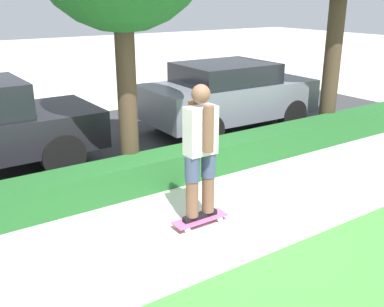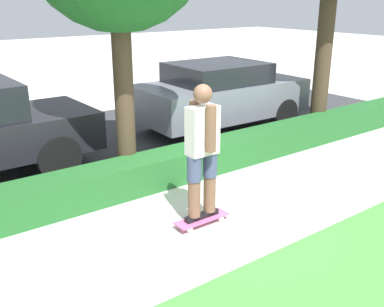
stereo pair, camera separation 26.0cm
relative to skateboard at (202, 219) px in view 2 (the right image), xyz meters
The scene contains 6 objects.
ground_plane 0.38m from the skateboard, 12.51° to the right, with size 60.00×60.00×0.00m, color beige.
street_asphalt 4.14m from the skateboard, 84.93° to the left, with size 16.49×5.00×0.01m.
hedge_row 1.57m from the skateboard, 76.46° to the left, with size 16.49×0.60×0.52m.
skateboard is the anchor object (origin of this frame).
skater_person 0.99m from the skateboard, behind, with size 0.52×0.47×1.82m.
parked_car_middle 4.72m from the skateboard, 47.27° to the left, with size 3.92×1.94×1.54m.
Camera 2 is at (-3.71, -4.21, 2.93)m, focal length 42.00 mm.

